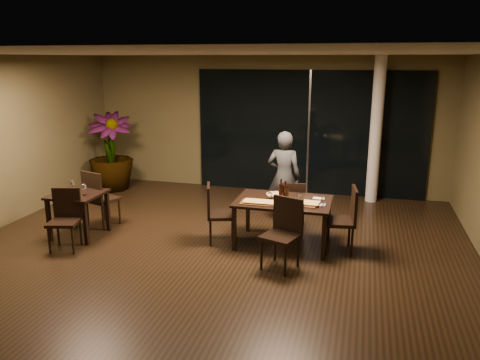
% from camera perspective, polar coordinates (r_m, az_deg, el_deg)
% --- Properties ---
extents(ground, '(8.00, 8.00, 0.00)m').
position_cam_1_polar(ground, '(7.23, -3.87, -9.37)').
color(ground, black).
rests_on(ground, ground).
extents(wall_back, '(8.00, 0.10, 3.00)m').
position_cam_1_polar(wall_back, '(10.61, 3.07, 6.84)').
color(wall_back, brown).
rests_on(wall_back, ground).
extents(ceiling, '(8.00, 8.00, 0.04)m').
position_cam_1_polar(ceiling, '(6.60, -4.33, 15.33)').
color(ceiling, silver).
rests_on(ceiling, wall_back).
extents(window_panel, '(5.00, 0.06, 2.70)m').
position_cam_1_polar(window_panel, '(10.39, 8.38, 5.70)').
color(window_panel, black).
rests_on(window_panel, ground).
extents(column, '(0.24, 0.24, 3.00)m').
position_cam_1_polar(column, '(10.00, 16.23, 5.80)').
color(column, silver).
rests_on(column, ground).
extents(main_table, '(1.50, 1.00, 0.75)m').
position_cam_1_polar(main_table, '(7.48, 5.31, -3.01)').
color(main_table, black).
rests_on(main_table, ground).
extents(side_table, '(0.80, 0.80, 0.75)m').
position_cam_1_polar(side_table, '(8.30, -19.16, -2.37)').
color(side_table, black).
rests_on(side_table, ground).
extents(chair_main_far, '(0.44, 0.44, 0.87)m').
position_cam_1_polar(chair_main_far, '(8.21, 6.57, -2.81)').
color(chair_main_far, black).
rests_on(chair_main_far, ground).
extents(chair_main_near, '(0.60, 0.60, 1.02)m').
position_cam_1_polar(chair_main_near, '(6.74, 5.33, -6.00)').
color(chair_main_near, black).
rests_on(chair_main_near, ground).
extents(chair_main_left, '(0.57, 0.57, 0.97)m').
position_cam_1_polar(chair_main_left, '(7.61, -2.93, -3.72)').
color(chair_main_left, black).
rests_on(chair_main_left, ground).
extents(chair_main_right, '(0.54, 0.54, 1.03)m').
position_cam_1_polar(chair_main_right, '(7.39, 12.69, -4.35)').
color(chair_main_right, black).
rests_on(chair_main_right, ground).
extents(chair_side_far, '(0.60, 0.60, 1.03)m').
position_cam_1_polar(chair_side_far, '(8.64, -16.89, -1.87)').
color(chair_side_far, black).
rests_on(chair_side_far, ground).
extents(chair_side_near, '(0.54, 0.54, 0.96)m').
position_cam_1_polar(chair_side_near, '(7.87, -20.52, -4.09)').
color(chair_side_near, black).
rests_on(chair_side_near, ground).
extents(diner, '(0.59, 0.41, 1.68)m').
position_cam_1_polar(diner, '(8.56, 5.37, 0.40)').
color(diner, '#2C2F31').
rests_on(diner, ground).
extents(potted_plant, '(1.31, 1.31, 1.76)m').
position_cam_1_polar(potted_plant, '(11.01, -15.51, 3.33)').
color(potted_plant, '#1A4717').
rests_on(potted_plant, ground).
extents(pizza_board_left, '(0.58, 0.30, 0.01)m').
position_cam_1_polar(pizza_board_left, '(7.27, 2.35, -2.81)').
color(pizza_board_left, '#432E15').
rests_on(pizza_board_left, main_table).
extents(pizza_board_right, '(0.58, 0.42, 0.01)m').
position_cam_1_polar(pizza_board_right, '(7.29, 7.61, -2.87)').
color(pizza_board_right, '#432915').
rests_on(pizza_board_right, main_table).
extents(oblong_pizza_left, '(0.47, 0.22, 0.02)m').
position_cam_1_polar(oblong_pizza_left, '(7.27, 2.35, -2.68)').
color(oblong_pizza_left, maroon).
rests_on(oblong_pizza_left, pizza_board_left).
extents(oblong_pizza_right, '(0.51, 0.26, 0.02)m').
position_cam_1_polar(oblong_pizza_right, '(7.29, 7.61, -2.75)').
color(oblong_pizza_right, maroon).
rests_on(oblong_pizza_right, pizza_board_right).
extents(round_pizza, '(0.31, 0.31, 0.01)m').
position_cam_1_polar(round_pizza, '(7.73, 4.41, -1.78)').
color(round_pizza, red).
rests_on(round_pizza, main_table).
extents(bottle_a, '(0.07, 0.07, 0.32)m').
position_cam_1_polar(bottle_a, '(7.51, 5.02, -1.06)').
color(bottle_a, black).
rests_on(bottle_a, main_table).
extents(bottle_b, '(0.05, 0.05, 0.25)m').
position_cam_1_polar(bottle_b, '(7.40, 5.74, -1.61)').
color(bottle_b, black).
rests_on(bottle_b, main_table).
extents(bottle_c, '(0.06, 0.06, 0.29)m').
position_cam_1_polar(bottle_c, '(7.52, 5.53, -1.17)').
color(bottle_c, black).
rests_on(bottle_c, main_table).
extents(tumbler_left, '(0.08, 0.08, 0.09)m').
position_cam_1_polar(tumbler_left, '(7.53, 3.66, -1.91)').
color(tumbler_left, white).
rests_on(tumbler_left, main_table).
extents(tumbler_right, '(0.08, 0.08, 0.10)m').
position_cam_1_polar(tumbler_right, '(7.50, 7.24, -2.03)').
color(tumbler_right, white).
rests_on(tumbler_right, main_table).
extents(napkin_near, '(0.20, 0.13, 0.01)m').
position_cam_1_polar(napkin_near, '(7.28, 9.64, -3.00)').
color(napkin_near, white).
rests_on(napkin_near, main_table).
extents(napkin_far, '(0.18, 0.10, 0.01)m').
position_cam_1_polar(napkin_far, '(7.59, 9.57, -2.24)').
color(napkin_far, silver).
rests_on(napkin_far, main_table).
extents(wine_glass_a, '(0.08, 0.08, 0.18)m').
position_cam_1_polar(wine_glass_a, '(8.40, -19.74, -0.68)').
color(wine_glass_a, white).
rests_on(wine_glass_a, side_table).
extents(wine_glass_b, '(0.08, 0.08, 0.19)m').
position_cam_1_polar(wine_glass_b, '(8.10, -18.46, -1.11)').
color(wine_glass_b, white).
rests_on(wine_glass_b, side_table).
extents(side_napkin, '(0.19, 0.14, 0.01)m').
position_cam_1_polar(side_napkin, '(8.11, -19.96, -1.84)').
color(side_napkin, white).
rests_on(side_napkin, side_table).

